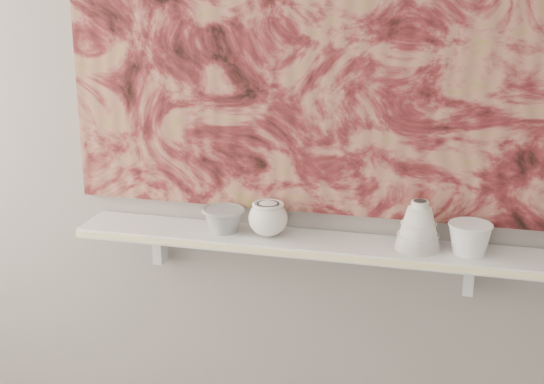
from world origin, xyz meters
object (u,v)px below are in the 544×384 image
(painting, at_px, (311,29))
(cup_cream, at_px, (268,218))
(shelf, at_px, (303,243))
(bowl_grey, at_px, (224,220))
(bell_vessel, at_px, (419,225))
(bowl_white, at_px, (470,238))

(painting, xyz_separation_m, cup_cream, (-0.11, -0.08, -0.56))
(shelf, bearing_deg, cup_cream, 180.00)
(shelf, xyz_separation_m, painting, (0.00, 0.08, 0.62))
(bowl_grey, bearing_deg, shelf, 0.00)
(bowl_grey, relative_size, bell_vessel, 0.91)
(bowl_grey, bearing_deg, cup_cream, 0.00)
(bell_vessel, distance_m, bowl_white, 0.15)
(shelf, xyz_separation_m, bell_vessel, (0.34, 0.00, 0.09))
(shelf, xyz_separation_m, bowl_white, (0.48, 0.00, 0.06))
(shelf, height_order, cup_cream, cup_cream)
(bell_vessel, bearing_deg, painting, 166.61)
(painting, bearing_deg, bowl_grey, -162.03)
(shelf, xyz_separation_m, bowl_grey, (-0.25, 0.00, 0.05))
(shelf, relative_size, painting, 0.93)
(bowl_grey, distance_m, bowl_white, 0.73)
(bowl_grey, distance_m, bell_vessel, 0.59)
(painting, relative_size, bowl_grey, 11.30)
(cup_cream, relative_size, bell_vessel, 0.81)
(cup_cream, xyz_separation_m, bell_vessel, (0.45, 0.00, 0.02))
(cup_cream, distance_m, bowl_white, 0.59)
(bowl_white, bearing_deg, painting, 170.52)
(bowl_grey, bearing_deg, bell_vessel, 0.00)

